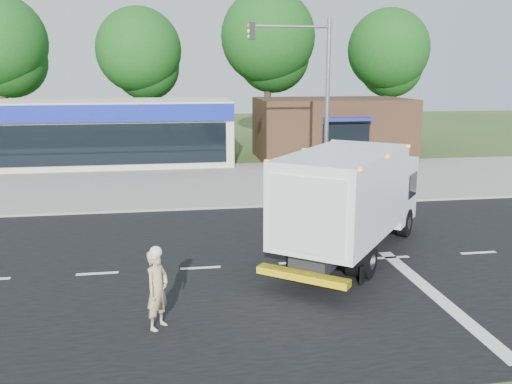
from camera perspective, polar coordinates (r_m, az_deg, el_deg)
The scene contains 11 objects.
ground at distance 16.87m, azimuth 4.46°, elevation -7.46°, with size 120.00×120.00×0.00m, color #385123.
road_asphalt at distance 16.87m, azimuth 4.46°, elevation -7.45°, with size 60.00×14.00×0.02m, color black.
sidewalk at distance 24.57m, azimuth 0.09°, elevation -0.85°, with size 60.00×2.40×0.12m, color gray.
parking_apron at distance 30.20m, azimuth -1.63°, elevation 1.59°, with size 60.00×9.00×0.02m, color gray.
lane_markings at distance 16.01m, azimuth 10.34°, elevation -8.69°, with size 55.20×7.00×0.01m.
ems_box_truck at distance 17.16m, azimuth 10.08°, elevation -0.29°, with size 6.71×7.68×3.48m.
emergency_worker at distance 12.66m, azimuth -10.36°, elevation -9.97°, with size 0.75×0.81×1.97m.
retail_strip_mall at distance 35.92m, azimuth -17.37°, elevation 6.02°, with size 18.00×6.20×4.00m.
brown_storefront at distance 37.17m, azimuth 8.00°, elevation 6.65°, with size 10.00×6.70×4.00m.
traffic_signal_pole at distance 23.81m, azimuth 6.02°, elevation 10.48°, with size 3.51×0.25×8.00m.
background_trees at distance 43.69m, azimuth -5.26°, elevation 14.66°, with size 36.77×7.39×12.10m.
Camera 1 is at (-3.72, -15.41, 5.78)m, focal length 38.00 mm.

